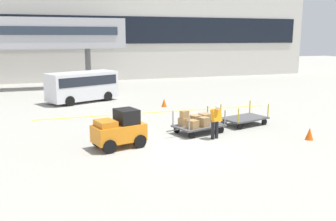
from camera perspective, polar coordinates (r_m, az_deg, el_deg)
ground_plane at (r=15.45m, az=2.01°, el=-5.66°), size 120.00×120.00×0.00m
apron_lead_line at (r=22.44m, az=-1.59°, el=-0.26°), size 14.49×0.35×0.01m
terminal_building at (r=40.15m, az=-11.27°, el=11.45°), size 49.91×2.51×9.47m
jet_bridge at (r=33.88m, az=-22.19°, el=10.94°), size 16.55×3.00×6.11m
baggage_tug at (r=15.33m, az=-7.50°, el=-2.96°), size 2.31×1.68×1.58m
baggage_cart_lead at (r=17.57m, az=4.55°, el=-1.87°), size 3.09×1.95×1.11m
baggage_cart_middle at (r=19.55m, az=11.70°, el=-1.21°), size 3.09×1.95×1.10m
baggage_handler at (r=16.56m, az=7.42°, el=-1.49°), size 0.44×0.46×1.56m
shuttle_van at (r=26.58m, az=-13.14°, el=3.95°), size 5.16×3.69×2.10m
safety_cone_near at (r=24.15m, az=-0.60°, el=1.22°), size 0.36×0.36×0.55m
safety_cone_far at (r=17.60m, az=21.05°, el=-3.38°), size 0.36×0.36×0.55m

